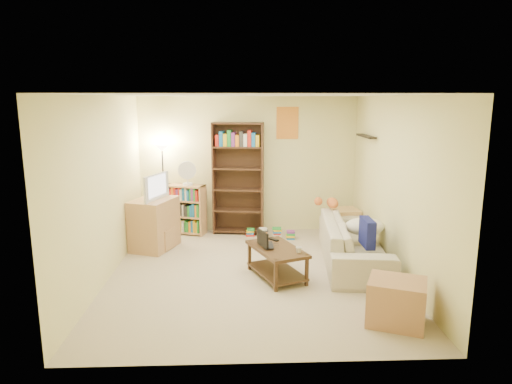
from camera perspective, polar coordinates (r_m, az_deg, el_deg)
room at (r=6.21m, az=-0.49°, el=3.89°), size 4.50×4.54×2.52m
sofa at (r=7.09m, az=12.10°, el=-6.15°), size 2.42×1.34×0.65m
navy_pillow at (r=6.56m, az=13.73°, el=-4.95°), size 0.13×0.43×0.39m
cream_blanket at (r=7.10m, az=13.41°, el=-4.22°), size 0.60×0.43×0.26m
tabby_cat at (r=7.77m, az=9.23°, el=-1.31°), size 0.52×0.22×0.18m
coffee_table at (r=6.41m, az=2.62°, el=-8.25°), size 0.87×1.11×0.43m
laptop at (r=6.40m, az=1.98°, el=-6.71°), size 0.33×0.21×0.03m
laptop_screen at (r=6.31m, az=0.84°, el=-5.86°), size 0.13×0.31×0.22m
mug at (r=6.16m, az=5.37°, el=-7.22°), size 0.17×0.17×0.08m
tv_remote at (r=6.68m, az=2.21°, el=-5.94°), size 0.15×0.17×0.02m
tv_stand at (r=7.76m, az=-12.60°, el=-3.91°), size 0.79×0.93×0.84m
television at (r=7.61m, az=-12.81°, el=0.67°), size 0.80×0.57×0.42m
tall_bookshelf at (r=8.31m, az=-2.25°, el=2.04°), size 0.95×0.43×2.04m
short_bookshelf at (r=8.49m, az=-8.77°, el=-2.16°), size 0.77×0.50×0.92m
desk_fan at (r=8.30m, az=-8.60°, el=2.40°), size 0.33×0.18×0.44m
floor_lamp at (r=8.38m, az=-11.60°, el=3.58°), size 0.28×0.28×1.66m
side_table at (r=8.36m, az=11.02°, el=-3.84°), size 0.50×0.50×0.52m
end_cabinet at (r=5.40m, az=17.14°, el=-13.00°), size 0.76×0.70×0.51m
book_stacks at (r=8.24m, az=1.87°, el=-5.16°), size 0.87×0.35×0.19m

